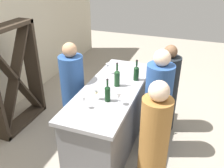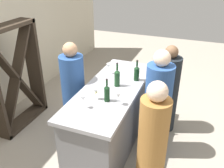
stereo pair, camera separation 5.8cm
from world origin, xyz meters
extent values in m
plane|color=#9E9384|center=(0.00, 0.00, 0.00)|extent=(12.00, 12.00, 0.00)
cube|color=slate|center=(0.00, 0.00, 0.47)|extent=(1.88, 0.65, 0.93)
cube|color=#99999E|center=(0.00, 0.00, 0.96)|extent=(1.96, 0.73, 0.05)
cube|color=#33281E|center=(0.45, 1.65, 0.85)|extent=(0.06, 0.28, 1.69)
cube|color=#33281E|center=(-0.02, 1.65, 1.66)|extent=(1.01, 0.28, 0.06)
cube|color=#33281E|center=(-0.02, 1.65, 0.03)|extent=(1.01, 0.28, 0.06)
cube|color=#33281E|center=(-0.02, 1.65, 0.85)|extent=(0.92, 0.20, 1.59)
cube|color=#33281E|center=(-0.02, 1.65, 0.85)|extent=(0.92, 0.20, 1.59)
cylinder|color=black|center=(-0.35, -0.07, 1.07)|extent=(0.07, 0.07, 0.18)
cone|color=black|center=(-0.35, -0.07, 1.18)|extent=(0.07, 0.07, 0.03)
cylinder|color=black|center=(-0.35, -0.07, 1.23)|extent=(0.02, 0.02, 0.07)
cylinder|color=black|center=(-0.35, -0.07, 1.27)|extent=(0.03, 0.03, 0.01)
cylinder|color=#193D1E|center=(0.07, -0.05, 1.08)|extent=(0.08, 0.08, 0.20)
cone|color=#193D1E|center=(0.07, -0.05, 1.20)|extent=(0.08, 0.08, 0.04)
cylinder|color=#193D1E|center=(0.07, -0.05, 1.26)|extent=(0.03, 0.03, 0.08)
cylinder|color=black|center=(0.07, -0.05, 1.31)|extent=(0.03, 0.03, 0.01)
cylinder|color=black|center=(0.33, -0.25, 1.07)|extent=(0.08, 0.08, 0.18)
cone|color=black|center=(0.33, -0.25, 1.18)|extent=(0.08, 0.08, 0.04)
cylinder|color=black|center=(0.33, -0.25, 1.24)|extent=(0.03, 0.03, 0.08)
cylinder|color=black|center=(0.33, -0.25, 1.28)|extent=(0.03, 0.03, 0.01)
cylinder|color=white|center=(-0.38, -0.22, 0.98)|extent=(0.06, 0.06, 0.00)
cylinder|color=white|center=(-0.38, -0.22, 1.02)|extent=(0.01, 0.01, 0.08)
cone|color=white|center=(-0.38, -0.22, 1.10)|extent=(0.08, 0.08, 0.08)
cylinder|color=white|center=(-0.36, 0.08, 0.98)|extent=(0.06, 0.06, 0.00)
cylinder|color=white|center=(-0.36, 0.08, 1.02)|extent=(0.01, 0.01, 0.06)
cone|color=white|center=(-0.36, 0.08, 1.09)|extent=(0.07, 0.07, 0.08)
cone|color=beige|center=(-0.36, 0.08, 1.06)|extent=(0.06, 0.06, 0.03)
cylinder|color=white|center=(-0.59, 0.13, 0.98)|extent=(0.06, 0.06, 0.00)
cylinder|color=white|center=(-0.59, 0.13, 1.02)|extent=(0.01, 0.01, 0.07)
cone|color=white|center=(-0.59, 0.13, 1.10)|extent=(0.06, 0.06, 0.09)
cylinder|color=white|center=(0.40, 0.21, 0.98)|extent=(0.06, 0.06, 0.00)
cylinder|color=white|center=(0.40, 0.21, 1.03)|extent=(0.01, 0.01, 0.08)
cone|color=white|center=(0.40, 0.21, 1.11)|extent=(0.06, 0.06, 0.07)
cylinder|color=black|center=(0.70, -0.66, 0.62)|extent=(0.46, 0.46, 1.25)
sphere|color=brown|center=(0.70, -0.66, 1.34)|extent=(0.20, 0.20, 0.20)
cylinder|color=#9E6B33|center=(-0.63, -0.72, 0.65)|extent=(0.42, 0.42, 1.29)
sphere|color=beige|center=(-0.63, -0.72, 1.39)|extent=(0.21, 0.21, 0.21)
cylinder|color=#284C8C|center=(0.09, -0.62, 0.68)|extent=(0.41, 0.41, 1.36)
sphere|color=beige|center=(0.09, -0.62, 1.46)|extent=(0.22, 0.22, 0.22)
cylinder|color=#284C8C|center=(0.02, 0.62, 0.67)|extent=(0.39, 0.39, 1.34)
sphere|color=tan|center=(0.02, 0.62, 1.43)|extent=(0.21, 0.21, 0.21)
camera|label=1|loc=(-2.73, -1.00, 2.53)|focal=38.76mm
camera|label=2|loc=(-2.71, -1.05, 2.53)|focal=38.76mm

